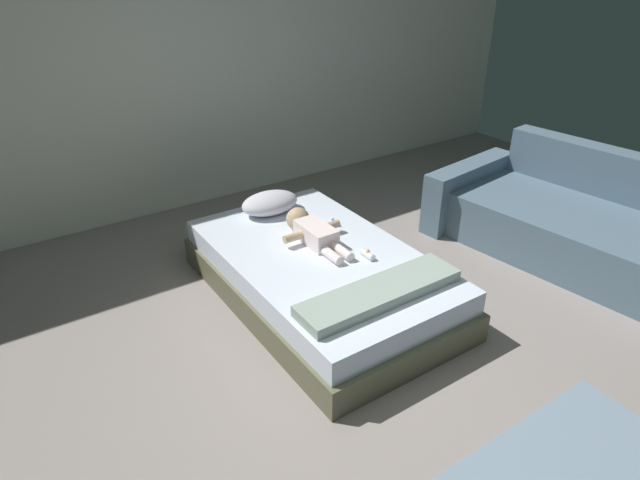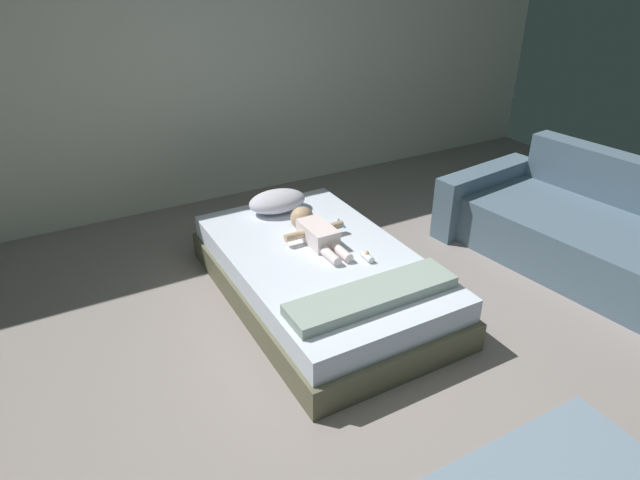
% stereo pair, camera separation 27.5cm
% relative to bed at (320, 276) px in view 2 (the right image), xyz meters
% --- Properties ---
extents(ground_plane, '(8.00, 8.00, 0.00)m').
position_rel_bed_xyz_m(ground_plane, '(-0.17, -0.96, -0.18)').
color(ground_plane, gray).
extents(wall_behind_bed, '(8.00, 0.12, 2.52)m').
position_rel_bed_xyz_m(wall_behind_bed, '(-0.17, 2.04, 1.08)').
color(wall_behind_bed, silver).
rests_on(wall_behind_bed, ground_plane).
extents(bed, '(1.18, 1.98, 0.36)m').
position_rel_bed_xyz_m(bed, '(0.00, 0.00, 0.00)').
color(bed, '#605E44').
rests_on(bed, ground_plane).
extents(pillow, '(0.45, 0.30, 0.16)m').
position_rel_bed_xyz_m(pillow, '(0.03, 0.74, 0.26)').
color(pillow, silver).
rests_on(pillow, bed).
extents(baby, '(0.45, 0.67, 0.17)m').
position_rel_bed_xyz_m(baby, '(0.06, 0.19, 0.25)').
color(baby, white).
rests_on(baby, bed).
extents(toothbrush, '(0.03, 0.14, 0.02)m').
position_rel_bed_xyz_m(toothbrush, '(0.35, 0.31, 0.19)').
color(toothbrush, '#3488DC').
rests_on(toothbrush, bed).
extents(couch, '(1.38, 2.24, 0.77)m').
position_rel_bed_xyz_m(couch, '(2.04, -0.63, 0.08)').
color(couch, slate).
rests_on(couch, ground_plane).
extents(blanket, '(1.06, 0.27, 0.07)m').
position_rel_bed_xyz_m(blanket, '(0.00, -0.63, 0.22)').
color(blanket, '#95A99D').
rests_on(blanket, bed).
extents(baby_bottle, '(0.05, 0.11, 0.07)m').
position_rel_bed_xyz_m(baby_bottle, '(0.23, -0.23, 0.21)').
color(baby_bottle, white).
rests_on(baby_bottle, bed).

